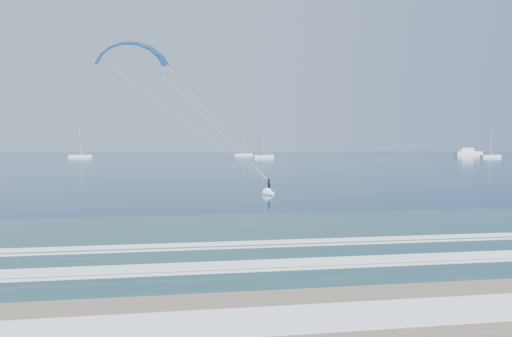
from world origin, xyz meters
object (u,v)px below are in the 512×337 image
object	(u,v)px
kitesurfer_rig	(202,114)
sailboat_4	(491,156)
motor_yacht	(468,152)
sailboat_2	(264,156)
sailboat_3	(243,154)
sailboat_1	(80,156)

from	to	relation	value
kitesurfer_rig	sailboat_4	xyz separation A→B (m)	(133.54, 142.83, -7.06)
motor_yacht	kitesurfer_rig	bearing A→B (deg)	-128.78
sailboat_2	sailboat_4	world-z (taller)	sailboat_4
sailboat_2	sailboat_4	bearing A→B (deg)	-6.88
kitesurfer_rig	sailboat_3	xyz separation A→B (m)	(30.15, 209.08, -7.05)
sailboat_1	sailboat_3	size ratio (longest dim) A/B	1.01
motor_yacht	sailboat_3	bearing A→B (deg)	174.80
motor_yacht	sailboat_2	size ratio (longest dim) A/B	1.30
kitesurfer_rig	sailboat_1	world-z (taller)	kitesurfer_rig
sailboat_2	sailboat_3	xyz separation A→B (m)	(-2.18, 54.04, 0.01)
motor_yacht	sailboat_2	xyz separation A→B (m)	(-126.28, -42.34, -1.01)
motor_yacht	sailboat_3	xyz separation A→B (m)	(-128.46, 11.70, -1.01)
sailboat_2	sailboat_3	distance (m)	54.08
sailboat_2	sailboat_4	distance (m)	101.95
sailboat_2	sailboat_3	world-z (taller)	sailboat_3
sailboat_1	sailboat_3	distance (m)	86.65
motor_yacht	sailboat_2	bearing A→B (deg)	-161.46
motor_yacht	sailboat_1	xyz separation A→B (m)	(-207.77, -23.20, -1.00)
sailboat_3	sailboat_4	world-z (taller)	sailboat_3
sailboat_1	sailboat_3	world-z (taller)	sailboat_1
motor_yacht	sailboat_3	size ratio (longest dim) A/B	1.19
motor_yacht	sailboat_3	world-z (taller)	sailboat_3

